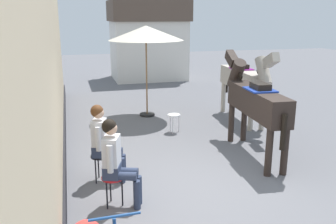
{
  "coord_description": "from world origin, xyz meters",
  "views": [
    {
      "loc": [
        -2.2,
        -5.34,
        2.85
      ],
      "look_at": [
        -0.4,
        1.2,
        1.05
      ],
      "focal_mm": 39.0,
      "sensor_mm": 36.0,
      "label": 1
    }
  ],
  "objects": [
    {
      "name": "ground_plane",
      "position": [
        0.0,
        3.0,
        0.0
      ],
      "size": [
        40.0,
        40.0,
        0.0
      ],
      "primitive_type": "plane",
      "color": "slate"
    },
    {
      "name": "saddled_horse_near",
      "position": [
        1.44,
        1.21,
        1.16
      ],
      "size": [
        0.62,
        3.0,
        2.06
      ],
      "color": "#2D231E",
      "rests_on": "ground_plane"
    },
    {
      "name": "distant_cottage",
      "position": [
        1.4,
        11.16,
        1.8
      ],
      "size": [
        3.4,
        2.6,
        3.5
      ],
      "color": "silver",
      "rests_on": "ground_plane"
    },
    {
      "name": "cafe_parasol",
      "position": [
        -0.05,
        4.79,
        2.36
      ],
      "size": [
        2.1,
        2.1,
        2.58
      ],
      "color": "black",
      "rests_on": "ground_plane"
    },
    {
      "name": "pub_facade_wall",
      "position": [
        -2.55,
        1.5,
        1.54
      ],
      "size": [
        0.34,
        14.0,
        3.4
      ],
      "color": "#CCB793",
      "rests_on": "ground_plane"
    },
    {
      "name": "spare_stool_white",
      "position": [
        0.27,
        3.08,
        0.4
      ],
      "size": [
        0.32,
        0.32,
        0.46
      ],
      "color": "white",
      "rests_on": "ground_plane"
    },
    {
      "name": "saddled_horse_far",
      "position": [
        2.38,
        3.51,
        1.16
      ],
      "size": [
        0.55,
        3.0,
        2.06
      ],
      "color": "#B2A899",
      "rests_on": "ground_plane"
    },
    {
      "name": "seated_visitor_near",
      "position": [
        -1.6,
        -0.22,
        0.78
      ],
      "size": [
        0.61,
        0.49,
        1.39
      ],
      "color": "red",
      "rests_on": "ground_plane"
    },
    {
      "name": "seated_visitor_far",
      "position": [
        -1.7,
        0.72,
        0.78
      ],
      "size": [
        0.61,
        0.47,
        1.39
      ],
      "color": "black",
      "rests_on": "ground_plane"
    }
  ]
}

